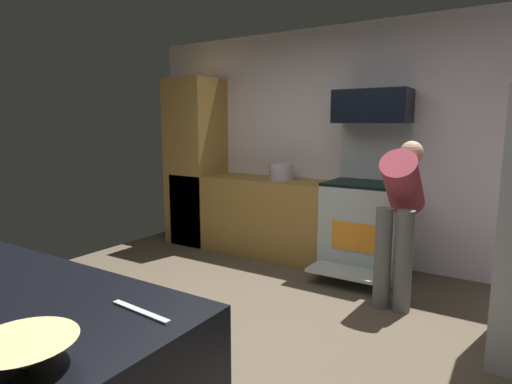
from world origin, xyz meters
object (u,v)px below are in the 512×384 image
oven_range (364,224)px  mixing_bowl_large (24,354)px  microwave (372,106)px  stock_pot (281,172)px  person_cook (400,208)px

oven_range → mixing_bowl_large: 3.71m
oven_range → microwave: microwave is taller
microwave → stock_pot: (-1.00, -0.08, -0.72)m
microwave → stock_pot: size_ratio=2.65×
oven_range → stock_pot: (-1.00, 0.01, 0.48)m
mixing_bowl_large → stock_pot: (-1.28, 3.69, 0.05)m
mixing_bowl_large → person_cook: bearing=86.0°
oven_range → microwave: size_ratio=2.09×
oven_range → stock_pot: size_ratio=5.53×
microwave → mixing_bowl_large: (0.28, -3.77, -0.77)m
person_cook → stock_pot: bearing=157.1°
microwave → person_cook: microwave is taller
microwave → mixing_bowl_large: size_ratio=2.66×
oven_range → microwave: bearing=90.0°
oven_range → mixing_bowl_large: (0.28, -3.68, 0.43)m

